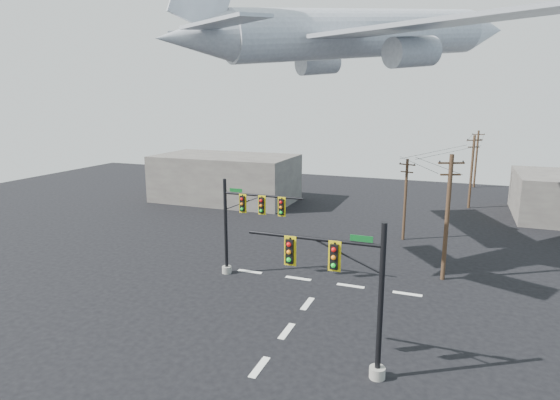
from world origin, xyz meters
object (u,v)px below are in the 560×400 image
at_px(signal_mast_near, 350,294).
at_px(utility_pole_c, 472,170).
at_px(utility_pole_a, 447,216).
at_px(utility_pole_d, 476,158).
at_px(utility_pole_b, 405,198).
at_px(airliner, 363,35).
at_px(signal_mast_far, 243,223).

bearing_deg(signal_mast_near, utility_pole_c, 81.59).
height_order(utility_pole_a, utility_pole_d, utility_pole_a).
bearing_deg(utility_pole_a, utility_pole_b, 91.22).
distance_m(utility_pole_a, airliner, 15.21).
bearing_deg(utility_pole_c, signal_mast_near, -122.41).
xyz_separation_m(signal_mast_near, utility_pole_c, (5.98, 40.48, 0.54)).
bearing_deg(signal_mast_near, utility_pole_a, 75.03).
bearing_deg(utility_pole_a, utility_pole_d, 64.17).
bearing_deg(signal_mast_near, signal_mast_far, 136.16).
bearing_deg(utility_pole_c, signal_mast_far, -142.03).
height_order(signal_mast_near, airliner, airliner).
bearing_deg(utility_pole_d, signal_mast_far, -116.85).
xyz_separation_m(signal_mast_far, utility_pole_b, (10.24, 14.04, -0.09)).
distance_m(signal_mast_near, airliner, 22.35).
bearing_deg(signal_mast_far, utility_pole_c, 61.97).
distance_m(utility_pole_a, utility_pole_b, 10.20).
bearing_deg(utility_pole_d, utility_pole_b, -108.63).
bearing_deg(airliner, signal_mast_far, 175.40).
distance_m(utility_pole_c, airliner, 28.43).
relative_size(signal_mast_far, utility_pole_c, 0.83).
bearing_deg(utility_pole_c, utility_pole_b, -134.06).
bearing_deg(utility_pole_d, signal_mast_near, -103.33).
height_order(utility_pole_c, airliner, airliner).
relative_size(utility_pole_c, utility_pole_d, 1.04).
distance_m(utility_pole_a, utility_pole_c, 26.00).
bearing_deg(utility_pole_b, signal_mast_near, -71.35).
bearing_deg(airliner, utility_pole_b, 14.16).
xyz_separation_m(utility_pole_d, airliner, (-10.17, -38.56, 13.58)).
bearing_deg(signal_mast_near, utility_pole_b, 90.14).
xyz_separation_m(utility_pole_c, airliner, (-9.24, -23.32, 13.39)).
relative_size(utility_pole_a, utility_pole_c, 1.05).
relative_size(utility_pole_a, airliner, 0.33).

